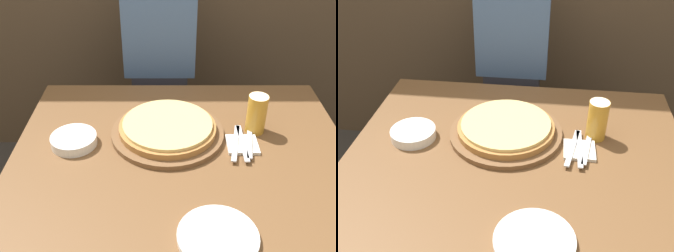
{
  "view_description": "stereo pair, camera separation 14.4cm",
  "coord_description": "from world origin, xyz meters",
  "views": [
    {
      "loc": [
        -0.05,
        -1.07,
        1.58
      ],
      "look_at": [
        -0.05,
        0.12,
        0.77
      ],
      "focal_mm": 42.0,
      "sensor_mm": 36.0,
      "label": 1
    },
    {
      "loc": [
        0.09,
        -1.06,
        1.58
      ],
      "look_at": [
        -0.05,
        0.12,
        0.77
      ],
      "focal_mm": 42.0,
      "sensor_mm": 36.0,
      "label": 2
    }
  ],
  "objects": [
    {
      "name": "side_bowl",
      "position": [
        -0.39,
        0.06,
        0.75
      ],
      "size": [
        0.16,
        0.16,
        0.04
      ],
      "color": "white",
      "rests_on": "dining_table"
    },
    {
      "name": "napkin_stack",
      "position": [
        0.22,
        0.05,
        0.74
      ],
      "size": [
        0.11,
        0.11,
        0.01
      ],
      "color": "silver",
      "rests_on": "dining_table"
    },
    {
      "name": "dining_table",
      "position": [
        0.0,
        0.0,
        0.37
      ],
      "size": [
        1.19,
        1.01,
        0.73
      ],
      "color": "brown",
      "rests_on": "ground_plane"
    },
    {
      "name": "beer_glass",
      "position": [
        0.28,
        0.14,
        0.81
      ],
      "size": [
        0.07,
        0.07,
        0.15
      ],
      "color": "gold",
      "rests_on": "dining_table"
    },
    {
      "name": "dinner_plate",
      "position": [
        0.09,
        -0.37,
        0.74
      ],
      "size": [
        0.22,
        0.22,
        0.02
      ],
      "color": "white",
      "rests_on": "dining_table"
    },
    {
      "name": "dinner_knife",
      "position": [
        0.22,
        0.05,
        0.75
      ],
      "size": [
        0.02,
        0.22,
        0.0
      ],
      "color": "silver",
      "rests_on": "napkin_stack"
    },
    {
      "name": "diner_person",
      "position": [
        -0.09,
        0.71,
        0.66
      ],
      "size": [
        0.34,
        0.2,
        1.32
      ],
      "color": "#33333D",
      "rests_on": "ground_plane"
    },
    {
      "name": "pizza_on_board",
      "position": [
        -0.05,
        0.12,
        0.76
      ],
      "size": [
        0.41,
        0.41,
        0.06
      ],
      "color": "brown",
      "rests_on": "dining_table"
    },
    {
      "name": "fork",
      "position": [
        0.19,
        0.05,
        0.75
      ],
      "size": [
        0.06,
        0.21,
        0.0
      ],
      "color": "silver",
      "rests_on": "napkin_stack"
    },
    {
      "name": "spoon",
      "position": [
        0.24,
        0.05,
        0.75
      ],
      "size": [
        0.05,
        0.18,
        0.0
      ],
      "color": "silver",
      "rests_on": "napkin_stack"
    }
  ]
}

